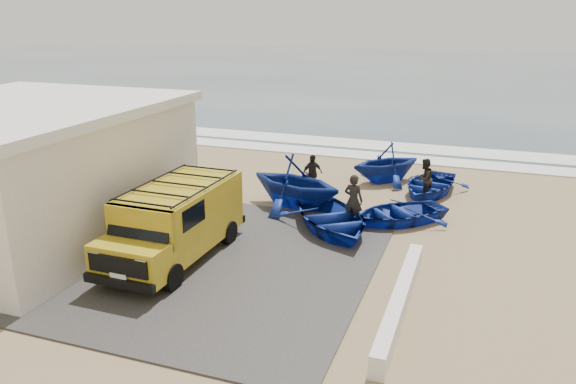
% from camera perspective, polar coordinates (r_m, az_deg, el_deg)
% --- Properties ---
extents(ground, '(160.00, 160.00, 0.00)m').
position_cam_1_polar(ground, '(18.27, -2.94, -4.84)').
color(ground, '#957D56').
extents(slab, '(12.00, 10.00, 0.05)m').
position_cam_1_polar(slab, '(17.48, -11.58, -6.21)').
color(slab, '#3D3A38').
rests_on(slab, ground).
extents(ocean, '(180.00, 88.00, 0.01)m').
position_cam_1_polar(ocean, '(72.17, 14.70, 11.73)').
color(ocean, '#385166').
rests_on(ocean, ground).
extents(surf_line, '(180.00, 1.60, 0.06)m').
position_cam_1_polar(surf_line, '(29.16, 6.14, 3.86)').
color(surf_line, white).
rests_on(surf_line, ground).
extents(surf_wash, '(180.00, 2.20, 0.04)m').
position_cam_1_polar(surf_wash, '(31.53, 7.23, 4.87)').
color(surf_wash, white).
rests_on(surf_wash, ground).
extents(building, '(8.40, 9.40, 4.30)m').
position_cam_1_polar(building, '(20.11, -25.55, 2.03)').
color(building, white).
rests_on(building, ground).
extents(parapet, '(0.35, 6.00, 0.55)m').
position_cam_1_polar(parapet, '(14.33, 11.32, -10.73)').
color(parapet, silver).
rests_on(parapet, ground).
extents(van, '(2.22, 5.34, 2.28)m').
position_cam_1_polar(van, '(16.81, -11.32, -2.77)').
color(van, gold).
rests_on(van, ground).
extents(boat_near_left, '(5.00, 5.29, 0.89)m').
position_cam_1_polar(boat_near_left, '(18.88, 4.44, -2.65)').
color(boat_near_left, navy).
rests_on(boat_near_left, ground).
extents(boat_near_right, '(4.34, 4.24, 0.73)m').
position_cam_1_polar(boat_near_right, '(19.92, 11.10, -2.07)').
color(boat_near_right, navy).
rests_on(boat_near_right, ground).
extents(boat_mid_left, '(4.62, 4.28, 2.01)m').
position_cam_1_polar(boat_mid_left, '(20.90, 0.73, 1.07)').
color(boat_mid_left, navy).
rests_on(boat_mid_left, ground).
extents(boat_mid_right, '(3.34, 4.15, 0.76)m').
position_cam_1_polar(boat_mid_right, '(23.35, 14.17, 0.73)').
color(boat_mid_right, navy).
rests_on(boat_mid_right, ground).
extents(boat_far_left, '(4.31, 4.31, 1.72)m').
position_cam_1_polar(boat_far_left, '(24.52, 9.95, 3.00)').
color(boat_far_left, navy).
rests_on(boat_far_left, ground).
extents(fisherman_front, '(0.72, 0.53, 1.83)m').
position_cam_1_polar(fisherman_front, '(19.24, 6.66, -0.84)').
color(fisherman_front, black).
rests_on(fisherman_front, ground).
extents(fisherman_middle, '(0.90, 0.98, 1.62)m').
position_cam_1_polar(fisherman_middle, '(22.57, 13.68, 1.32)').
color(fisherman_middle, black).
rests_on(fisherman_middle, ground).
extents(fisherman_back, '(0.92, 0.94, 1.59)m').
position_cam_1_polar(fisherman_back, '(22.70, 2.46, 1.87)').
color(fisherman_back, black).
rests_on(fisherman_back, ground).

